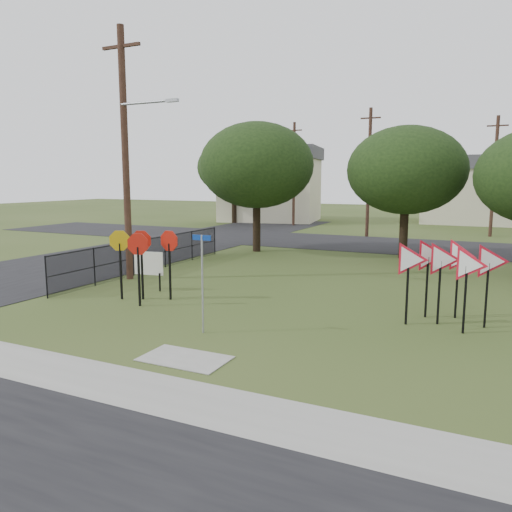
{
  "coord_description": "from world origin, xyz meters",
  "views": [
    {
      "loc": [
        6.22,
        -11.59,
        4.1
      ],
      "look_at": [
        -0.77,
        3.0,
        1.6
      ],
      "focal_mm": 35.0,
      "sensor_mm": 36.0,
      "label": 1
    }
  ],
  "objects_px": {
    "yield_sign_cluster": "(448,263)",
    "street_name_sign": "(202,277)",
    "info_board": "(149,265)",
    "stop_sign_cluster": "(142,249)"
  },
  "relations": [
    {
      "from": "yield_sign_cluster",
      "to": "street_name_sign",
      "type": "bearing_deg",
      "value": -147.39
    },
    {
      "from": "yield_sign_cluster",
      "to": "info_board",
      "type": "distance_m",
      "value": 10.41
    },
    {
      "from": "yield_sign_cluster",
      "to": "stop_sign_cluster",
      "type": "bearing_deg",
      "value": -170.84
    },
    {
      "from": "street_name_sign",
      "to": "yield_sign_cluster",
      "type": "distance_m",
      "value": 6.88
    },
    {
      "from": "yield_sign_cluster",
      "to": "info_board",
      "type": "height_order",
      "value": "yield_sign_cluster"
    },
    {
      "from": "street_name_sign",
      "to": "yield_sign_cluster",
      "type": "bearing_deg",
      "value": 32.61
    },
    {
      "from": "yield_sign_cluster",
      "to": "info_board",
      "type": "relative_size",
      "value": 2.13
    },
    {
      "from": "street_name_sign",
      "to": "stop_sign_cluster",
      "type": "xyz_separation_m",
      "value": [
        -3.7,
        2.18,
        0.25
      ]
    },
    {
      "from": "stop_sign_cluster",
      "to": "info_board",
      "type": "relative_size",
      "value": 1.67
    },
    {
      "from": "stop_sign_cluster",
      "to": "yield_sign_cluster",
      "type": "xyz_separation_m",
      "value": [
        9.49,
        1.53,
        -0.02
      ]
    }
  ]
}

